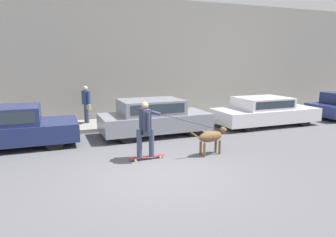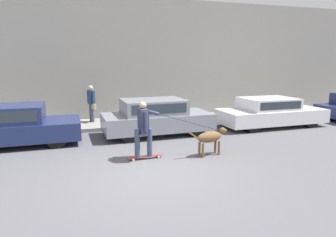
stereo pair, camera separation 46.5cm
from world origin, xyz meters
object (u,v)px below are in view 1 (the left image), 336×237
(parked_car_0, at_px, (11,128))
(parked_car_1, at_px, (154,117))
(pedestrian_with_bag, at_px, (86,102))
(parked_car_2, at_px, (265,112))
(dog, at_px, (211,137))
(skateboarder, at_px, (146,127))

(parked_car_0, bearing_deg, parked_car_1, -0.68)
(parked_car_1, height_order, pedestrian_with_bag, pedestrian_with_bag)
(parked_car_1, relative_size, pedestrian_with_bag, 2.60)
(parked_car_0, relative_size, pedestrian_with_bag, 2.55)
(parked_car_2, xyz_separation_m, dog, (-4.11, -2.88, -0.05))
(skateboarder, bearing_deg, parked_car_1, 64.34)
(parked_car_0, xyz_separation_m, pedestrian_with_bag, (2.55, 2.46, 0.37))
(pedestrian_with_bag, bearing_deg, dog, 100.39)
(pedestrian_with_bag, bearing_deg, parked_car_0, 25.05)
(dog, bearing_deg, parked_car_0, 141.32)
(skateboarder, bearing_deg, parked_car_2, 20.16)
(dog, bearing_deg, pedestrian_with_bag, 108.10)
(dog, bearing_deg, skateboarder, 162.45)
(dog, height_order, skateboarder, skateboarder)
(skateboarder, bearing_deg, pedestrian_with_bag, 98.33)
(parked_car_2, bearing_deg, pedestrian_with_bag, 159.96)
(parked_car_2, bearing_deg, skateboarder, -157.00)
(parked_car_1, height_order, dog, parked_car_1)
(parked_car_0, distance_m, parked_car_2, 9.66)
(parked_car_0, xyz_separation_m, dog, (5.56, -2.88, -0.10))
(parked_car_1, xyz_separation_m, skateboarder, (-1.07, -2.67, 0.26))
(parked_car_0, relative_size, dog, 3.09)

